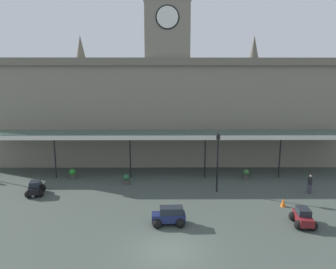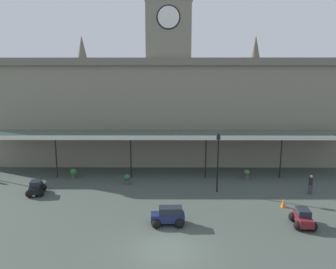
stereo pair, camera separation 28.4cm
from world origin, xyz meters
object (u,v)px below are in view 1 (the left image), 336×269
at_px(planter_near_kerb, 72,174).
at_px(planter_forecourt_centre, 126,179).
at_px(planter_by_canopy, 246,174).
at_px(traffic_cone, 283,202).
at_px(pedestrian_crossing_forecourt, 310,183).
at_px(car_black_sedan, 35,189).
at_px(victorian_lamppost, 218,156).
at_px(car_navy_estate, 169,217).
at_px(car_maroon_sedan, 303,218).

distance_m(planter_near_kerb, planter_forecourt_centre, 5.81).
relative_size(planter_by_canopy, planter_forecourt_centre, 1.00).
bearing_deg(traffic_cone, pedestrian_crossing_forecourt, 40.97).
height_order(car_black_sedan, victorian_lamppost, victorian_lamppost).
distance_m(car_navy_estate, planter_near_kerb, 13.90).
bearing_deg(traffic_cone, planter_by_canopy, 99.65).
bearing_deg(planter_by_canopy, traffic_cone, -80.35).
bearing_deg(planter_near_kerb, victorian_lamppost, -15.63).
height_order(victorian_lamppost, planter_by_canopy, victorian_lamppost).
distance_m(planter_by_canopy, planter_forecourt_centre, 11.69).
bearing_deg(car_maroon_sedan, planter_near_kerb, 150.77).
xyz_separation_m(car_black_sedan, car_maroon_sedan, (20.33, -5.89, 0.00)).
bearing_deg(car_maroon_sedan, car_black_sedan, 163.83).
height_order(car_black_sedan, car_maroon_sedan, same).
relative_size(car_maroon_sedan, pedestrian_crossing_forecourt, 1.28).
bearing_deg(car_maroon_sedan, planter_by_canopy, 97.53).
distance_m(car_black_sedan, pedestrian_crossing_forecourt, 23.45).
height_order(car_navy_estate, car_black_sedan, car_navy_estate).
distance_m(victorian_lamppost, planter_by_canopy, 5.71).
xyz_separation_m(car_maroon_sedan, pedestrian_crossing_forecourt, (3.12, 6.03, 0.41)).
height_order(planter_by_canopy, planter_forecourt_centre, same).
bearing_deg(traffic_cone, planter_near_kerb, 158.69).
xyz_separation_m(pedestrian_crossing_forecourt, traffic_cone, (-3.28, -2.85, -0.57)).
relative_size(car_black_sedan, planter_near_kerb, 2.28).
relative_size(victorian_lamppost, planter_by_canopy, 5.45).
bearing_deg(planter_near_kerb, car_maroon_sedan, -29.23).
bearing_deg(car_black_sedan, planter_forecourt_centre, 19.68).
relative_size(victorian_lamppost, traffic_cone, 7.66).
bearing_deg(pedestrian_crossing_forecourt, car_navy_estate, -154.00).
bearing_deg(traffic_cone, planter_forecourt_centre, 157.25).
relative_size(planter_near_kerb, planter_forecourt_centre, 1.00).
xyz_separation_m(car_navy_estate, planter_near_kerb, (-9.44, 10.21, -0.07)).
relative_size(car_navy_estate, victorian_lamppost, 0.44).
bearing_deg(planter_near_kerb, car_black_sedan, -112.93).
height_order(car_navy_estate, traffic_cone, car_navy_estate).
relative_size(car_black_sedan, planter_by_canopy, 2.28).
bearing_deg(car_navy_estate, pedestrian_crossing_forecourt, 26.00).
bearing_deg(car_maroon_sedan, traffic_cone, 92.84).
height_order(victorian_lamppost, planter_forecourt_centre, victorian_lamppost).
relative_size(car_navy_estate, traffic_cone, 3.35).
bearing_deg(planter_by_canopy, planter_forecourt_centre, -172.16).
distance_m(planter_by_canopy, planter_near_kerb, 17.11).
bearing_deg(planter_by_canopy, car_navy_estate, -127.45).
bearing_deg(pedestrian_crossing_forecourt, planter_forecourt_centre, 171.12).
height_order(car_navy_estate, planter_by_canopy, car_navy_estate).
distance_m(car_black_sedan, car_maroon_sedan, 21.16).
bearing_deg(victorian_lamppost, car_navy_estate, -123.48).
bearing_deg(pedestrian_crossing_forecourt, car_black_sedan, -179.65).
bearing_deg(planter_forecourt_centre, car_maroon_sedan, -33.47).
bearing_deg(car_navy_estate, planter_by_canopy, 52.55).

